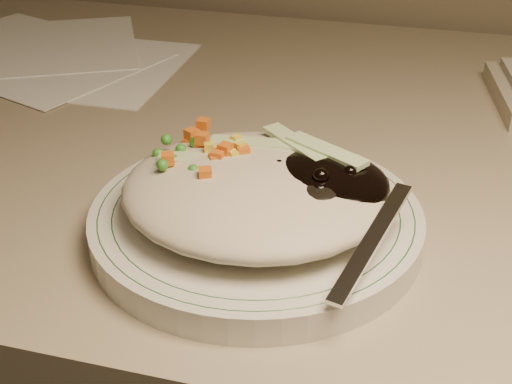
# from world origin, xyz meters

# --- Properties ---
(desk) EXTENTS (1.40, 0.70, 0.74)m
(desk) POSITION_xyz_m (0.00, 1.38, 0.54)
(desk) COLOR gray
(desk) RESTS_ON ground
(plate) EXTENTS (0.25, 0.25, 0.02)m
(plate) POSITION_xyz_m (-0.04, 1.19, 0.75)
(plate) COLOR silver
(plate) RESTS_ON desk
(plate_rim) EXTENTS (0.23, 0.23, 0.00)m
(plate_rim) POSITION_xyz_m (-0.04, 1.19, 0.76)
(plate_rim) COLOR #144723
(plate_rim) RESTS_ON plate
(meal) EXTENTS (0.21, 0.19, 0.05)m
(meal) POSITION_xyz_m (-0.04, 1.19, 0.78)
(meal) COLOR #B9AD96
(meal) RESTS_ON plate
(papers) EXTENTS (0.40, 0.32, 0.00)m
(papers) POSITION_xyz_m (-0.41, 1.49, 0.74)
(papers) COLOR white
(papers) RESTS_ON desk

